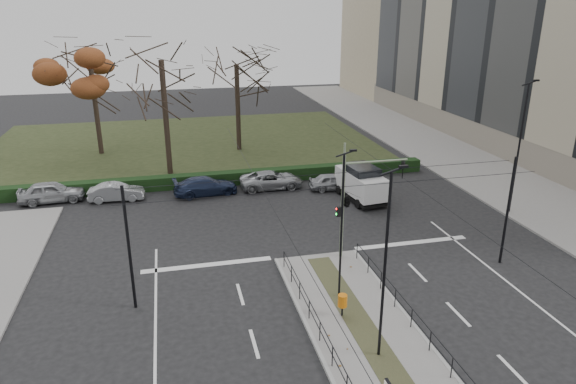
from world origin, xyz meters
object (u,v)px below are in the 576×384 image
Objects in this scene: streetlamp_median_far at (342,226)px; parked_car_first at (51,192)px; parked_car_second at (116,192)px; parked_car_fifth at (333,181)px; bare_tree_near at (162,69)px; streetlamp_median_near at (385,265)px; parked_car_third at (206,186)px; parked_car_fourth at (271,180)px; streetlamp_sidewalk at (519,147)px; litter_bin at (343,301)px; traffic_light at (349,199)px; rust_tree at (89,57)px; bare_tree_center at (237,71)px; white_van at (361,182)px.

parked_car_first is (-15.79, 17.08, -3.05)m from streetlamp_median_far.
parked_car_fifth is at bearing -92.66° from parked_car_second.
streetlamp_median_near is at bearing -73.90° from bare_tree_near.
parked_car_fourth is at bearing -93.13° from parked_car_third.
streetlamp_median_far is 1.86× the size of parked_car_second.
streetlamp_median_far is at bearing 168.10° from parked_car_fifth.
streetlamp_sidewalk is 32.13m from parked_car_first.
parked_car_second is 6.35m from parked_car_third.
parked_car_fifth is at bearing -107.01° from parked_car_fourth.
litter_bin is 25.57m from bare_tree_near.
litter_bin is at bearing -111.33° from traffic_light.
parked_car_fourth is (0.46, 17.96, -0.23)m from litter_bin.
rust_tree is 1.09× the size of bare_tree_center.
streetlamp_median_far reaches higher than traffic_light.
streetlamp_median_far is 0.59× the size of bare_tree_near.
bare_tree_near is at bearing 108.95° from streetlamp_median_far.
white_van is 17.78m from bare_tree_near.
streetlamp_median_near is 1.08× the size of streetlamp_median_far.
parked_car_first is 10.85m from parked_car_third.
streetlamp_median_far is 33.01m from rust_tree.
streetlamp_median_far is at bearing -152.61° from streetlamp_sidewalk.
parked_car_fourth is 0.41× the size of rust_tree.
parked_car_fifth is (12.07, -6.75, -7.98)m from bare_tree_near.
parked_car_first is (-17.56, 13.09, -2.75)m from traffic_light.
parked_car_first is 1.15× the size of parked_car_second.
streetlamp_median_far is 23.47m from bare_tree_near.
traffic_light reaches higher than white_van.
traffic_light is 1.55× the size of parked_car_fifth.
parked_car_third is (10.80, -1.01, -0.08)m from parked_car_first.
streetlamp_sidewalk is 0.72× the size of bare_tree_near.
bare_tree_center is (10.57, 11.71, 6.94)m from parked_car_second.
parked_car_fourth is at bearing 90.21° from streetlamp_median_near.
parked_car_fourth is (5.03, 0.29, -0.01)m from parked_car_third.
parked_car_first is at bearing 162.71° from streetlamp_sidewalk.
streetlamp_sidewalk is 17.49m from parked_car_fourth.
streetlamp_median_near reaches higher than streetlamp_median_far.
streetlamp_sidewalk is at bearing -106.40° from parked_car_second.
white_van reaches higher than parked_car_third.
streetlamp_median_near is 27.71m from bare_tree_near.
streetlamp_median_near is 0.89× the size of streetlamp_sidewalk.
parked_car_second is at bearing 167.34° from white_van.
parked_car_third is at bearing -90.23° from parked_car_second.
bare_tree_near reaches higher than parked_car_second.
streetlamp_sidewalk is (14.54, 12.14, 0.48)m from streetlamp_median_near.
rust_tree is (-15.45, 25.61, 5.46)m from traffic_light.
rust_tree reaches higher than parked_car_first.
parked_car_second is at bearing -132.07° from bare_tree_center.
parked_car_fourth is (11.37, 0.02, 0.03)m from parked_car_second.
rust_tree is 3.13× the size of parked_car_fifth.
white_van is at bearing -124.09° from parked_car_fourth.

